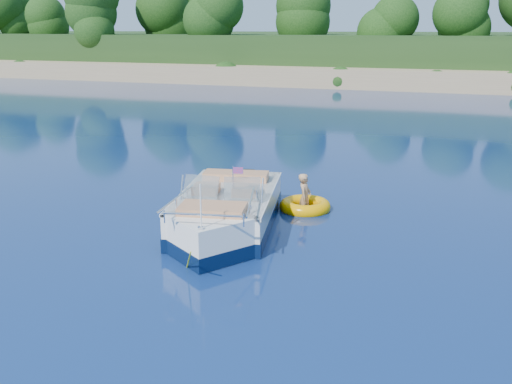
% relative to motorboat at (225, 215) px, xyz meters
% --- Properties ---
extents(ground, '(160.00, 160.00, 0.00)m').
position_rel_motorboat_xyz_m(ground, '(1.22, -1.37, -0.39)').
color(ground, '#0B1B4D').
rests_on(ground, ground).
extents(shoreline, '(170.00, 59.00, 6.00)m').
position_rel_motorboat_xyz_m(shoreline, '(1.22, 62.40, 0.59)').
color(shoreline, '#9C815B').
rests_on(shoreline, ground).
extents(treeline, '(150.00, 7.12, 8.19)m').
position_rel_motorboat_xyz_m(treeline, '(1.26, 39.64, 5.16)').
color(treeline, black).
rests_on(treeline, ground).
extents(motorboat, '(2.85, 5.93, 1.99)m').
position_rel_motorboat_xyz_m(motorboat, '(0.00, 0.00, 0.00)').
color(motorboat, white).
rests_on(motorboat, ground).
extents(tow_tube, '(1.57, 1.57, 0.36)m').
position_rel_motorboat_xyz_m(tow_tube, '(1.36, 2.22, -0.29)').
color(tow_tube, '#FFA700').
rests_on(tow_tube, ground).
extents(boy, '(0.36, 0.73, 1.41)m').
position_rel_motorboat_xyz_m(boy, '(1.34, 2.27, -0.39)').
color(boy, tan).
rests_on(boy, ground).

